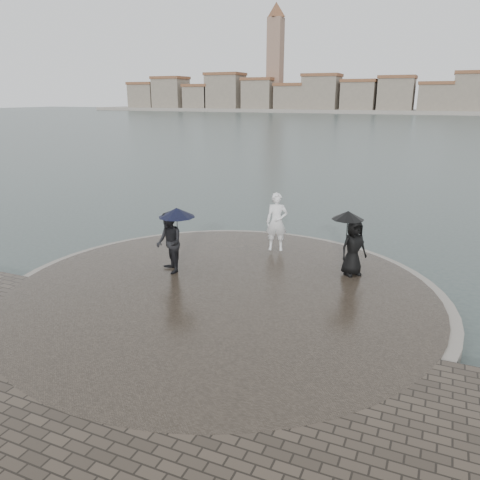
% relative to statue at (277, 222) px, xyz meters
% --- Properties ---
extents(ground, '(400.00, 400.00, 0.00)m').
position_rel_statue_xyz_m(ground, '(-0.22, -7.49, -1.38)').
color(ground, '#2B3835').
rests_on(ground, ground).
extents(kerb_ring, '(12.50, 12.50, 0.32)m').
position_rel_statue_xyz_m(kerb_ring, '(-0.22, -3.99, -1.22)').
color(kerb_ring, gray).
rests_on(kerb_ring, ground).
extents(quay_tip, '(11.90, 11.90, 0.36)m').
position_rel_statue_xyz_m(quay_tip, '(-0.22, -3.99, -1.20)').
color(quay_tip, '#2D261E').
rests_on(quay_tip, ground).
extents(statue, '(0.85, 0.67, 2.04)m').
position_rel_statue_xyz_m(statue, '(0.00, 0.00, 0.00)').
color(statue, white).
rests_on(statue, quay_tip).
extents(visitor_left, '(1.39, 1.23, 2.04)m').
position_rel_statue_xyz_m(visitor_left, '(-2.22, -3.37, 0.13)').
color(visitor_left, black).
rests_on(visitor_left, quay_tip).
extents(visitor_right, '(1.23, 1.08, 1.95)m').
position_rel_statue_xyz_m(visitor_right, '(2.87, -1.34, 0.07)').
color(visitor_right, black).
rests_on(visitor_right, quay_tip).
extents(far_skyline, '(260.00, 20.00, 37.00)m').
position_rel_statue_xyz_m(far_skyline, '(-6.51, 153.22, 4.23)').
color(far_skyline, gray).
rests_on(far_skyline, ground).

